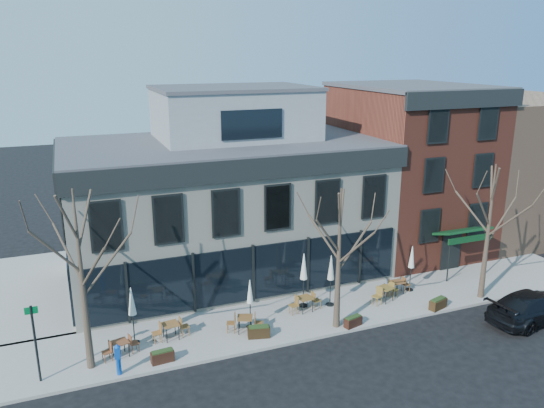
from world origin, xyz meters
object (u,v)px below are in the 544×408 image
object	(u,v)px
cafe_set_0	(121,347)
umbrella_0	(132,304)
parked_sedan	(533,306)
call_box	(118,358)

from	to	relation	value
cafe_set_0	umbrella_0	distance (m)	1.92
parked_sedan	umbrella_0	size ratio (longest dim) A/B	1.90
call_box	cafe_set_0	size ratio (longest dim) A/B	0.82
parked_sedan	cafe_set_0	xyz separation A→B (m)	(-19.89, 3.95, -0.17)
parked_sedan	umbrella_0	bearing A→B (deg)	68.41
cafe_set_0	call_box	bearing A→B (deg)	-99.20
umbrella_0	call_box	bearing A→B (deg)	-112.18
call_box	umbrella_0	world-z (taller)	umbrella_0
cafe_set_0	umbrella_0	size ratio (longest dim) A/B	0.61
parked_sedan	cafe_set_0	distance (m)	20.27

